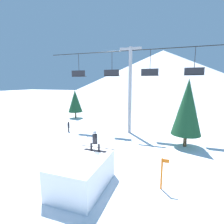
% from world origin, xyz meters
% --- Properties ---
extents(ground_plane, '(220.00, 220.00, 0.00)m').
position_xyz_m(ground_plane, '(0.00, 0.00, 0.00)').
color(ground_plane, white).
extents(mountain_ridge, '(82.29, 82.29, 18.41)m').
position_xyz_m(mountain_ridge, '(0.00, 66.37, 9.20)').
color(mountain_ridge, silver).
rests_on(mountain_ridge, ground_plane).
extents(snow_ramp, '(2.46, 3.74, 1.68)m').
position_xyz_m(snow_ramp, '(0.32, -0.88, 0.84)').
color(snow_ramp, white).
rests_on(snow_ramp, ground_plane).
extents(snowboarder, '(1.42, 0.30, 1.25)m').
position_xyz_m(snowboarder, '(0.50, 0.40, 2.30)').
color(snowboarder, black).
rests_on(snowboarder, snow_ramp).
extents(chairlift, '(20.19, 0.44, 9.60)m').
position_xyz_m(chairlift, '(0.15, 10.54, 5.89)').
color(chairlift, '#9E9EA3').
rests_on(chairlift, ground_plane).
extents(pine_tree_near, '(2.59, 2.59, 6.11)m').
position_xyz_m(pine_tree_near, '(6.02, 7.84, 3.62)').
color(pine_tree_near, '#4C3823').
rests_on(pine_tree_near, ground_plane).
extents(pine_tree_far, '(2.31, 2.31, 4.59)m').
position_xyz_m(pine_tree_far, '(-10.23, 15.93, 2.79)').
color(pine_tree_far, '#4C3823').
rests_on(pine_tree_far, ground_plane).
extents(trail_marker, '(0.41, 0.10, 1.78)m').
position_xyz_m(trail_marker, '(4.44, 0.40, 0.95)').
color(trail_marker, orange).
rests_on(trail_marker, ground_plane).
extents(distant_skier, '(0.24, 0.24, 1.23)m').
position_xyz_m(distant_skier, '(-6.72, 8.50, 0.67)').
color(distant_skier, black).
rests_on(distant_skier, ground_plane).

